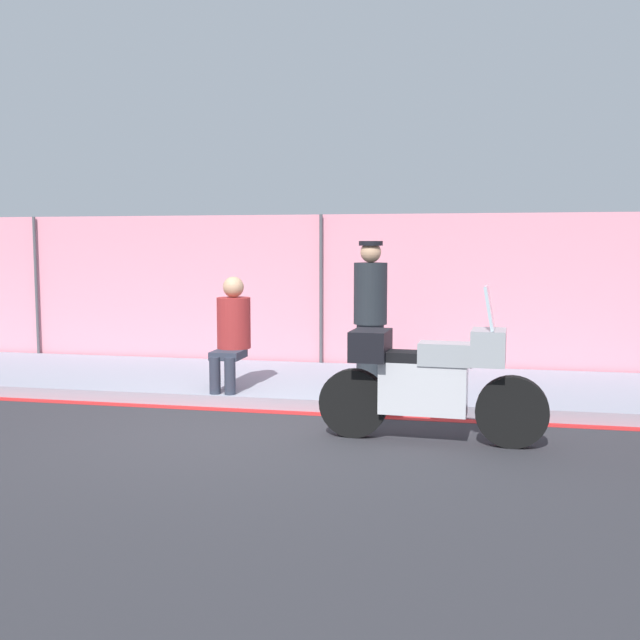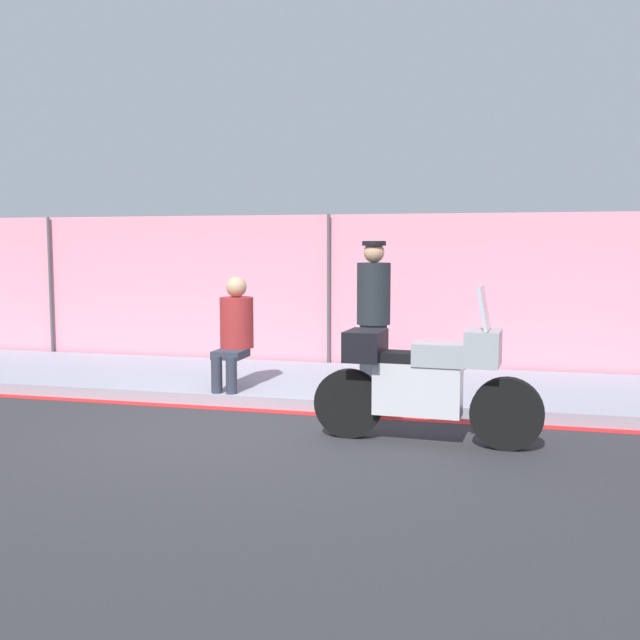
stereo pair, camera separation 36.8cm
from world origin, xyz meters
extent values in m
plane|color=#2D2D33|center=(0.00, 0.00, 0.00)|extent=(120.00, 120.00, 0.00)
cube|color=#8E93A3|center=(0.00, 2.47, 0.07)|extent=(35.66, 2.75, 0.14)
cube|color=red|center=(0.00, 1.01, 0.00)|extent=(35.66, 0.18, 0.01)
cube|color=pink|center=(0.00, 3.93, 1.20)|extent=(33.88, 0.08, 2.39)
cylinder|color=#4C4C51|center=(-4.80, 3.83, 1.20)|extent=(0.05, 0.05, 2.39)
cylinder|color=#4C4C51|center=(0.00, 3.83, 1.20)|extent=(0.05, 0.05, 2.39)
cylinder|color=black|center=(2.67, 0.01, 0.35)|extent=(0.70, 0.18, 0.69)
cylinder|color=black|center=(1.12, 0.09, 0.35)|extent=(0.70, 0.18, 0.69)
cube|color=silver|center=(1.82, 0.05, 0.54)|extent=(0.87, 0.33, 0.52)
cube|color=#999EA3|center=(2.04, 0.04, 0.88)|extent=(0.54, 0.34, 0.22)
cube|color=black|center=(1.73, 0.06, 0.84)|extent=(0.61, 0.31, 0.10)
cube|color=#999EA3|center=(2.44, 0.02, 0.96)|extent=(0.34, 0.49, 0.34)
cube|color=silver|center=(2.44, 0.02, 1.34)|extent=(0.13, 0.42, 0.42)
cube|color=black|center=(1.29, 0.08, 0.94)|extent=(0.39, 0.52, 0.30)
cylinder|color=#1E2328|center=(0.99, 2.22, 0.53)|extent=(0.35, 0.35, 0.78)
cylinder|color=#1E2328|center=(0.99, 2.22, 1.32)|extent=(0.43, 0.43, 0.78)
sphere|color=tan|center=(0.99, 2.22, 1.84)|extent=(0.27, 0.27, 0.27)
cylinder|color=black|center=(0.99, 2.22, 1.96)|extent=(0.31, 0.31, 0.06)
cylinder|color=#2D3342|center=(-0.76, 1.21, 0.37)|extent=(0.14, 0.14, 0.45)
cylinder|color=#2D3342|center=(-0.57, 1.21, 0.37)|extent=(0.14, 0.14, 0.45)
cube|color=#2D3342|center=(-0.66, 1.43, 0.59)|extent=(0.36, 0.45, 0.10)
cylinder|color=maroon|center=(-0.66, 1.66, 0.96)|extent=(0.42, 0.42, 0.64)
sphere|color=tan|center=(-0.66, 1.66, 1.41)|extent=(0.26, 0.26, 0.26)
camera|label=1|loc=(2.32, -7.25, 1.94)|focal=42.00mm
camera|label=2|loc=(2.68, -7.16, 1.94)|focal=42.00mm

